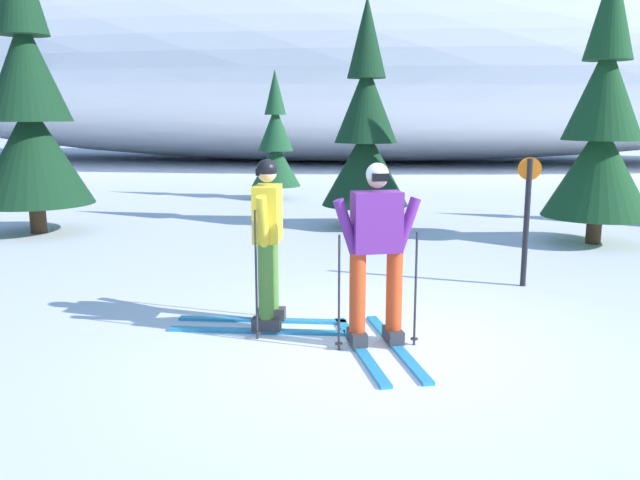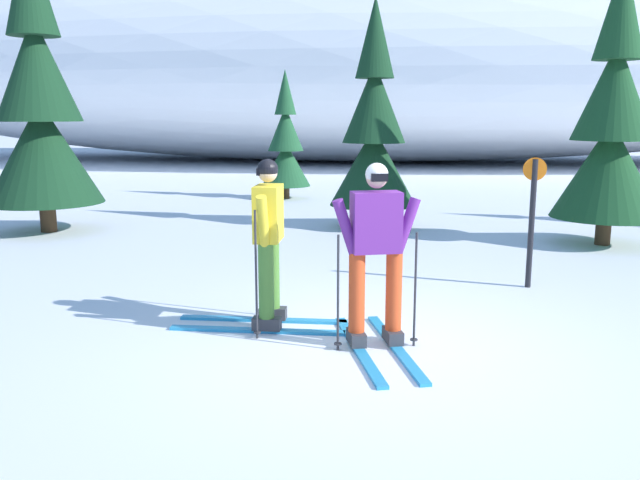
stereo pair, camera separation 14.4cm
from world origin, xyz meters
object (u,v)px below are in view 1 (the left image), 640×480
at_px(skier_yellow_jacket, 267,241).
at_px(trail_marker_post, 527,214).
at_px(pine_tree_far_left, 29,109).
at_px(pine_tree_center, 366,133).
at_px(skier_purple_jacket, 377,252).
at_px(pine_tree_center_left, 276,145).
at_px(pine_tree_center_right, 602,128).

xyz_separation_m(skier_yellow_jacket, trail_marker_post, (2.82, 2.04, 0.02)).
relative_size(pine_tree_far_left, pine_tree_center, 1.25).
relative_size(skier_yellow_jacket, pine_tree_center, 0.42).
height_order(skier_purple_jacket, pine_tree_center_left, pine_tree_center_left).
distance_m(pine_tree_center, trail_marker_post, 4.80).
xyz_separation_m(skier_purple_jacket, pine_tree_far_left, (-6.41, 5.08, 1.33)).
height_order(pine_tree_far_left, trail_marker_post, pine_tree_far_left).
height_order(pine_tree_center_left, trail_marker_post, pine_tree_center_left).
height_order(skier_purple_jacket, pine_tree_center, pine_tree_center).
distance_m(pine_tree_center_left, pine_tree_center, 4.74).
distance_m(skier_purple_jacket, pine_tree_center, 6.64).
bearing_deg(pine_tree_center_right, trail_marker_post, -118.09).
bearing_deg(pine_tree_center, skier_yellow_jacket, -94.83).
distance_m(pine_tree_far_left, pine_tree_center_right, 9.75).
xyz_separation_m(pine_tree_center_right, trail_marker_post, (-1.61, -3.02, -0.99)).
xyz_separation_m(skier_yellow_jacket, pine_tree_center, (0.52, 6.17, 0.89)).
relative_size(skier_purple_jacket, pine_tree_center_right, 0.40).
height_order(skier_purple_jacket, skier_yellow_jacket, skier_purple_jacket).
distance_m(pine_tree_far_left, pine_tree_center, 6.03).
xyz_separation_m(pine_tree_center_left, trail_marker_post, (4.85, -8.10, -0.44)).
height_order(pine_tree_far_left, pine_tree_center_right, pine_tree_far_left).
xyz_separation_m(skier_yellow_jacket, pine_tree_center_right, (4.43, 5.06, 1.01)).
bearing_deg(skier_purple_jacket, skier_yellow_jacket, 160.56).
bearing_deg(trail_marker_post, skier_yellow_jacket, -144.07).
bearing_deg(trail_marker_post, skier_purple_jacket, -125.16).
height_order(pine_tree_center_left, pine_tree_center, pine_tree_center).
xyz_separation_m(skier_yellow_jacket, pine_tree_center_left, (-2.03, 10.14, 0.47)).
distance_m(skier_purple_jacket, skier_yellow_jacket, 1.17).
distance_m(skier_purple_jacket, pine_tree_center_left, 11.00).
distance_m(pine_tree_far_left, pine_tree_center_left, 6.42).
bearing_deg(pine_tree_center_left, skier_yellow_jacket, -78.65).
bearing_deg(pine_tree_center_right, pine_tree_center, 164.19).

